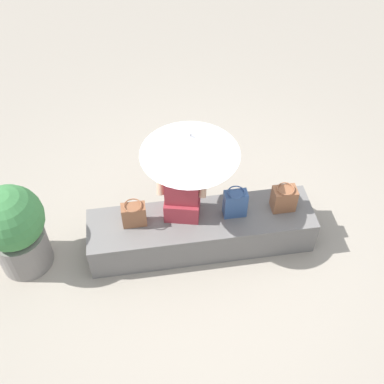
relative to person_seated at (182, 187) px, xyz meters
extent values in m
plane|color=#9E9384|center=(-0.18, 0.09, -0.79)|extent=(14.00, 14.00, 0.00)
cube|color=slate|center=(-0.18, 0.09, -0.59)|extent=(2.28, 0.57, 0.41)
cube|color=#992D38|center=(0.00, 0.00, -0.28)|extent=(0.40, 0.35, 0.22)
cube|color=#992D38|center=(0.00, 0.00, 0.07)|extent=(0.36, 0.27, 0.48)
sphere|color=tan|center=(0.00, 0.00, 0.41)|extent=(0.20, 0.20, 0.20)
cylinder|color=tan|center=(-0.19, 0.05, 0.10)|extent=(0.11, 0.21, 0.32)
cylinder|color=tan|center=(0.19, -0.05, 0.10)|extent=(0.11, 0.21, 0.32)
cylinder|color=#B7B7BC|center=(-0.09, -0.06, 0.09)|extent=(0.02, 0.02, 0.96)
cone|color=silver|center=(-0.09, -0.06, 0.47)|extent=(0.92, 0.92, 0.21)
sphere|color=#B7B7BC|center=(-0.09, -0.06, 0.59)|extent=(0.03, 0.03, 0.03)
cube|color=brown|center=(0.48, 0.06, -0.26)|extent=(0.23, 0.12, 0.25)
torus|color=brown|center=(0.48, 0.06, -0.12)|extent=(0.18, 0.18, 0.01)
cube|color=#335184|center=(-0.51, 0.08, -0.24)|extent=(0.23, 0.12, 0.30)
torus|color=#335184|center=(-0.51, 0.08, -0.07)|extent=(0.17, 0.17, 0.01)
cube|color=brown|center=(-1.01, 0.07, -0.26)|extent=(0.23, 0.16, 0.26)
torus|color=brown|center=(-1.01, 0.07, -0.11)|extent=(0.17, 0.17, 0.01)
cylinder|color=gray|center=(1.61, 0.06, -0.58)|extent=(0.52, 0.52, 0.43)
sphere|color=#3D7F42|center=(1.61, 0.06, -0.11)|extent=(0.63, 0.63, 0.63)
camera|label=1|loc=(0.36, 3.04, 3.25)|focal=44.13mm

